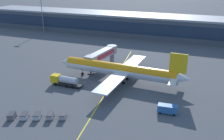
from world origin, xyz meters
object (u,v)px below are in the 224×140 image
Objects in this scene: baggage_cart_2 at (37,116)px; baggage_cart_4 at (63,116)px; baggage_cart_3 at (50,116)px; baggage_cart_0 at (12,116)px; fuel_tanker at (65,80)px; crew_van at (167,109)px; main_airliner at (120,70)px; baggage_cart_1 at (24,116)px.

baggage_cart_2 and baggage_cart_4 have the same top height.
baggage_cart_2 is 1.00× the size of baggage_cart_3.
baggage_cart_4 is at bearing 21.69° from baggage_cart_0.
fuel_tanker is at bearing 102.07° from baggage_cart_2.
baggage_cart_4 is (5.95, 2.37, 0.00)m from baggage_cart_2.
fuel_tanker reaches higher than baggage_cart_0.
fuel_tanker reaches higher than baggage_cart_4.
crew_van is 39.39m from baggage_cart_0.
baggage_cart_3 is (-8.16, -28.54, -3.36)m from main_airliner.
main_airliner is 15.34× the size of baggage_cart_1.
fuel_tanker is at bearing 93.53° from baggage_cart_1.
baggage_cart_3 is at bearing 21.69° from baggage_cart_1.
baggage_cart_4 is (8.92, 3.55, 0.00)m from baggage_cart_1.
baggage_cart_1 is 1.00× the size of baggage_cart_2.
crew_van is 36.20m from baggage_cart_1.
baggage_cart_4 is (11.89, 4.73, 0.00)m from baggage_cart_0.
baggage_cart_1 and baggage_cart_3 have the same top height.
fuel_tanker is 20.21m from baggage_cart_3.
baggage_cart_3 is at bearing -153.46° from crew_van.
crew_van is at bearing 27.12° from baggage_cart_4.
fuel_tanker is 2.09× the size of crew_van.
main_airliner is 15.34× the size of baggage_cart_0.
baggage_cart_1 is at bearing -86.47° from fuel_tanker.
baggage_cart_1 and baggage_cart_2 have the same top height.
baggage_cart_2 is 1.00× the size of baggage_cart_4.
crew_van is 1.71× the size of baggage_cart_0.
baggage_cart_0 is 12.80m from baggage_cart_4.
fuel_tanker is 21.26m from baggage_cart_1.
baggage_cart_3 is 3.20m from baggage_cart_4.
crew_van is at bearing 25.68° from baggage_cart_1.
baggage_cart_2 is 3.20m from baggage_cart_3.
crew_van is at bearing 26.07° from baggage_cart_2.
fuel_tanker is at bearing -147.81° from main_airliner.
baggage_cart_1 is (-14.11, -30.91, -3.36)m from main_airliner.
baggage_cart_1 is at bearing -158.31° from baggage_cart_3.
baggage_cart_0 and baggage_cart_3 have the same top height.
main_airliner is at bearing 140.57° from crew_van.
main_airliner is 15.34× the size of baggage_cart_4.
fuel_tanker is (-15.42, -9.71, -2.39)m from main_airliner.
baggage_cart_3 is at bearing -105.96° from main_airliner.
main_airliner is 15.34× the size of baggage_cart_2.
main_airliner is 34.14m from baggage_cart_1.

